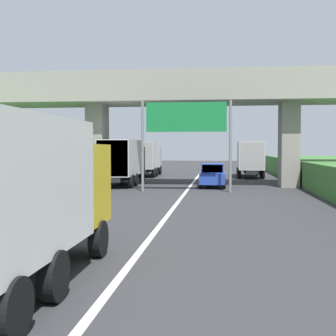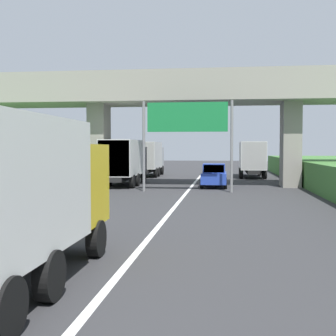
{
  "view_description": "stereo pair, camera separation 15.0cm",
  "coord_description": "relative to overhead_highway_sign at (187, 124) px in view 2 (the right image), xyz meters",
  "views": [
    {
      "loc": [
        2.17,
        -0.55,
        2.84
      ],
      "look_at": [
        0.0,
        18.13,
        2.0
      ],
      "focal_mm": 47.63,
      "sensor_mm": 36.0,
      "label": 1
    },
    {
      "loc": [
        2.32,
        -0.53,
        2.84
      ],
      "look_at": [
        0.0,
        18.13,
        2.0
      ],
      "focal_mm": 47.63,
      "sensor_mm": 36.0,
      "label": 2
    }
  ],
  "objects": [
    {
      "name": "construction_barrel_4",
      "position": [
        -6.55,
        -4.47,
        -3.95
      ],
      "size": [
        0.57,
        0.57,
        0.9
      ],
      "color": "orange",
      "rests_on": "ground"
    },
    {
      "name": "truck_white",
      "position": [
        5.05,
        15.11,
        -2.47
      ],
      "size": [
        2.44,
        7.3,
        3.44
      ],
      "color": "black",
      "rests_on": "ground"
    },
    {
      "name": "truck_yellow",
      "position": [
        -1.93,
        -20.35,
        -2.47
      ],
      "size": [
        2.44,
        7.3,
        3.44
      ],
      "color": "black",
      "rests_on": "ground"
    },
    {
      "name": "overhead_highway_sign",
      "position": [
        0.0,
        0.0,
        0.0
      ],
      "size": [
        5.88,
        0.18,
        5.89
      ],
      "color": "slate",
      "rests_on": "ground"
    },
    {
      "name": "speed_limit_sign",
      "position": [
        -7.4,
        -8.36,
        -2.93
      ],
      "size": [
        0.6,
        0.08,
        2.23
      ],
      "color": "slate",
      "rests_on": "ground"
    },
    {
      "name": "truck_silver",
      "position": [
        -5.19,
        15.68,
        -2.47
      ],
      "size": [
        2.44,
        7.3,
        3.44
      ],
      "color": "black",
      "rests_on": "ground"
    },
    {
      "name": "lane_centre_stripe",
      "position": [
        0.0,
        -1.84,
        -4.4
      ],
      "size": [
        0.2,
        92.74,
        0.01
      ],
      "primitive_type": "cube",
      "color": "white",
      "rests_on": "ground"
    },
    {
      "name": "overpass_bridge",
      "position": [
        0.0,
        4.75,
        2.0
      ],
      "size": [
        40.0,
        4.8,
        8.39
      ],
      "color": "gray",
      "rests_on": "ground"
    },
    {
      "name": "truck_black",
      "position": [
        -5.13,
        4.4,
        -2.47
      ],
      "size": [
        2.44,
        7.3,
        3.44
      ],
      "color": "black",
      "rests_on": "ground"
    },
    {
      "name": "construction_barrel_3",
      "position": [
        -6.65,
        -9.34,
        -3.95
      ],
      "size": [
        0.57,
        0.57,
        0.9
      ],
      "color": "orange",
      "rests_on": "ground"
    },
    {
      "name": "car_blue",
      "position": [
        1.66,
        3.61,
        -3.55
      ],
      "size": [
        1.86,
        4.1,
        1.72
      ],
      "color": "#233D9E",
      "rests_on": "ground"
    }
  ]
}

